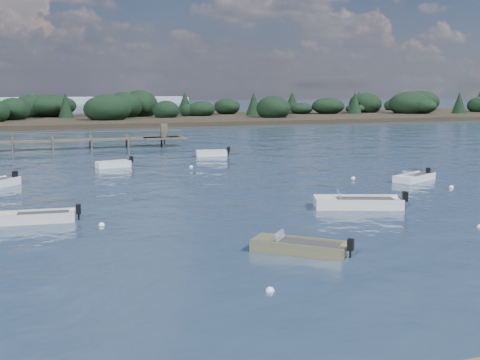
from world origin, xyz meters
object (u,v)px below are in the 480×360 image
object	(u,v)px
dinghy_near_olive	(299,249)
dinghy_mid_white_b	(414,179)
dinghy_mid_grey	(37,219)
tender_far_grey_b	(212,154)
tender_far_white	(113,166)
dinghy_mid_white_a	(357,205)

from	to	relation	value
dinghy_near_olive	dinghy_mid_white_b	xyz separation A→B (m)	(16.75, 15.48, -0.00)
dinghy_mid_grey	dinghy_near_olive	xyz separation A→B (m)	(10.94, -10.07, -0.00)
tender_far_grey_b	dinghy_mid_white_b	bearing A→B (deg)	-63.95
dinghy_mid_grey	tender_far_white	world-z (taller)	tender_far_white
dinghy_mid_grey	dinghy_mid_white_b	xyz separation A→B (m)	(27.70, 5.41, -0.01)
dinghy_mid_grey	dinghy_mid_white_b	world-z (taller)	dinghy_mid_grey
tender_far_white	tender_far_grey_b	bearing A→B (deg)	27.47
dinghy_mid_grey	dinghy_near_olive	distance (m)	14.87
dinghy_mid_grey	dinghy_mid_white_b	distance (m)	28.22
dinghy_mid_white_a	dinghy_mid_white_b	distance (m)	12.06
dinghy_mid_white_a	tender_far_white	bearing A→B (deg)	117.06
tender_far_grey_b	tender_far_white	world-z (taller)	tender_far_grey_b
dinghy_mid_white_a	tender_far_white	world-z (taller)	dinghy_mid_white_a
dinghy_near_olive	dinghy_mid_grey	bearing A→B (deg)	137.37
tender_far_white	dinghy_mid_white_a	bearing A→B (deg)	-62.94
dinghy_mid_grey	dinghy_near_olive	world-z (taller)	dinghy_near_olive
tender_far_grey_b	dinghy_near_olive	xyz separation A→B (m)	(-6.52, -36.41, -0.03)
dinghy_mid_white_a	dinghy_mid_white_b	xyz separation A→B (m)	(9.34, 7.63, -0.03)
dinghy_mid_grey	dinghy_mid_white_a	size ratio (longest dim) A/B	0.77
dinghy_mid_white_a	dinghy_near_olive	distance (m)	10.80
dinghy_mid_grey	tender_far_white	distance (m)	21.75
dinghy_near_olive	tender_far_white	size ratio (longest dim) A/B	1.20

